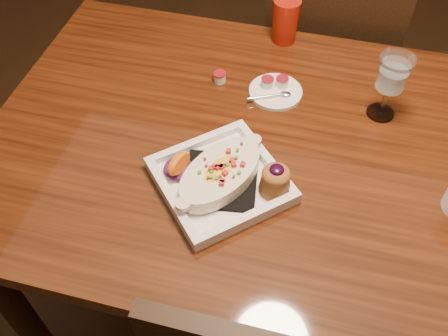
% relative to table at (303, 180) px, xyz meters
% --- Properties ---
extents(floor, '(7.00, 7.00, 0.00)m').
position_rel_table_xyz_m(floor, '(0.00, 0.00, -0.65)').
color(floor, black).
rests_on(floor, ground).
extents(table, '(1.50, 0.90, 0.75)m').
position_rel_table_xyz_m(table, '(0.00, 0.00, 0.00)').
color(table, '#5E270D').
rests_on(table, floor).
extents(chair_far, '(0.42, 0.42, 0.93)m').
position_rel_table_xyz_m(chair_far, '(-0.00, 0.63, -0.15)').
color(chair_far, black).
rests_on(chair_far, floor).
extents(plate, '(0.35, 0.35, 0.08)m').
position_rel_table_xyz_m(plate, '(-0.16, -0.13, 0.13)').
color(plate, white).
rests_on(plate, table).
extents(goblet, '(0.08, 0.08, 0.17)m').
position_rel_table_xyz_m(goblet, '(0.15, 0.17, 0.21)').
color(goblet, silver).
rests_on(goblet, table).
extents(saucer, '(0.13, 0.13, 0.09)m').
position_rel_table_xyz_m(saucer, '(-0.11, 0.18, 0.11)').
color(saucer, white).
rests_on(saucer, table).
extents(creamer_loose, '(0.03, 0.03, 0.03)m').
position_rel_table_xyz_m(creamer_loose, '(-0.26, 0.19, 0.11)').
color(creamer_loose, silver).
rests_on(creamer_loose, table).
extents(red_tumbler, '(0.07, 0.07, 0.12)m').
position_rel_table_xyz_m(red_tumbler, '(-0.13, 0.40, 0.16)').
color(red_tumbler, '#B21D0C').
rests_on(red_tumbler, table).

